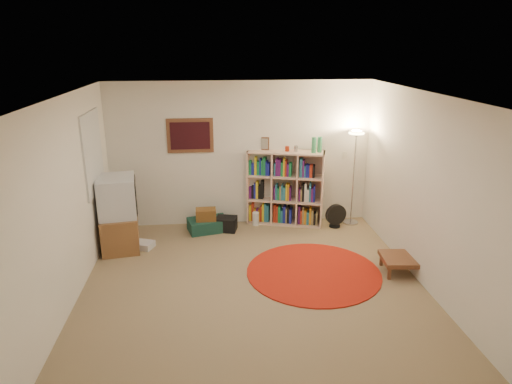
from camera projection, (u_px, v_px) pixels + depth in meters
room at (248, 194)px, 5.79m from camera, size 4.54×4.54×2.54m
bookshelf at (284, 189)px, 8.03m from camera, size 1.37×0.73×1.58m
floor_lamp at (356, 146)px, 7.77m from camera, size 0.41×0.41×1.69m
floor_fan at (336, 216)px, 7.95m from camera, size 0.37×0.23×0.42m
tv_stand at (119, 214)px, 7.06m from camera, size 0.66×0.87×1.15m
dvd_box at (144, 245)px, 7.19m from camera, size 0.37×0.34×0.10m
suitcase at (208, 225)px, 7.84m from camera, size 0.74×0.57×0.21m
wicker_basket at (206, 214)px, 7.74m from camera, size 0.34×0.25×0.19m
duffel_bag at (226, 224)px, 7.84m from camera, size 0.40×0.36×0.24m
paper_towel at (256, 219)px, 8.08m from camera, size 0.12×0.12×0.24m
red_rug at (313, 272)px, 6.43m from camera, size 1.89×1.89×0.02m
side_table at (401, 259)px, 6.39m from camera, size 0.56×0.56×0.24m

